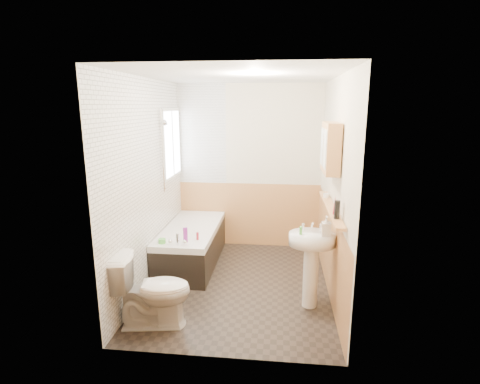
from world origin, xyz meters
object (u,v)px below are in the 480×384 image
bathtub (192,244)px  sink (311,255)px  medicine_cabinet (330,148)px  pine_shelf (331,208)px  toilet (153,291)px

bathtub → sink: bearing=-32.4°
sink → bathtub: bearing=133.4°
sink → medicine_cabinet: medicine_cabinet is taller
pine_shelf → medicine_cabinet: size_ratio=2.51×
toilet → sink: 1.70m
bathtub → toilet: bearing=-91.1°
sink → pine_shelf: pine_shelf is taller
sink → pine_shelf: (0.20, 0.18, 0.48)m
pine_shelf → medicine_cabinet: medicine_cabinet is taller
bathtub → medicine_cabinet: medicine_cabinet is taller
toilet → bathtub: bearing=-10.3°
bathtub → sink: (1.57, -1.00, 0.33)m
pine_shelf → toilet: bearing=-158.2°
sink → pine_shelf: size_ratio=0.64×
bathtub → toilet: (-0.03, -1.54, 0.09)m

